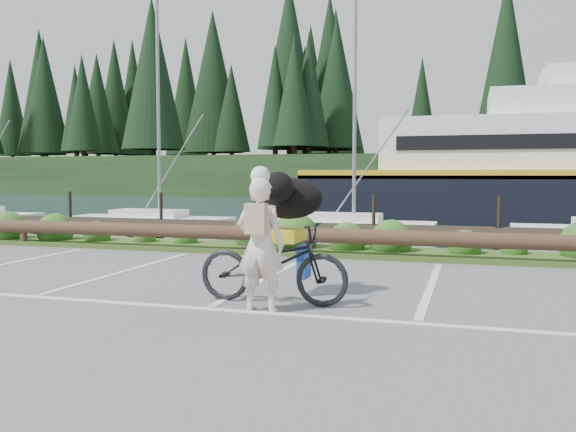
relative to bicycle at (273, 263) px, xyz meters
name	(u,v)px	position (x,y,z in m)	size (l,w,h in m)	color
ground	(219,303)	(-0.69, -0.18, -0.53)	(72.00, 72.00, 0.00)	#5A5A5D
harbor_backdrop	(451,186)	(-0.29, 78.29, -0.53)	(170.00, 160.00, 30.00)	#19283C
vegetation_strip	(317,250)	(-0.69, 5.12, -0.48)	(34.00, 1.60, 0.10)	#3D5B21
log_rail	(309,257)	(-0.69, 4.42, -0.53)	(32.00, 0.30, 0.60)	#443021
bicycle	(273,263)	(0.00, 0.00, 0.00)	(0.71, 2.03, 1.06)	black
cyclist	(260,245)	(0.00, -0.47, 0.30)	(0.60, 0.40, 1.65)	#F2E2CD
dog	(288,198)	(0.01, 0.65, 0.82)	(1.00, 0.49, 0.58)	black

